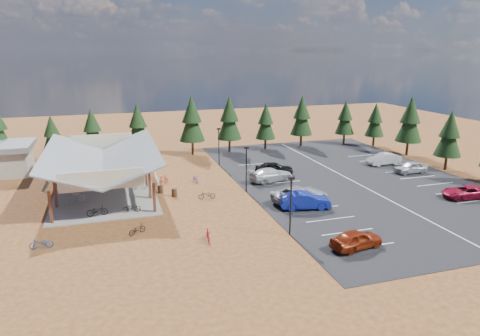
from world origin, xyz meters
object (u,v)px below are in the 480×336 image
bike_3 (77,172)px  bike_4 (132,208)px  trash_bin_1 (160,189)px  car_6 (465,192)px  lamp_post_1 (246,166)px  bike_0 (97,211)px  bike_pavilion (102,158)px  bike_10 (41,243)px  bike_16 (207,195)px  car_9 (384,159)px  bike_7 (127,167)px  trash_bin_0 (174,192)px  car_4 (274,168)px  bike_14 (196,179)px  lamp_post_2 (219,144)px  bike_11 (208,235)px  car_1 (305,201)px  car_2 (300,195)px  car_8 (411,167)px  car_0 (356,239)px  lamp_post_0 (291,202)px  bike_5 (139,185)px  bike_6 (119,182)px  bike_1 (76,197)px  bike_12 (137,229)px  car_3 (271,175)px  bike_15 (163,180)px

bike_3 → bike_4: 15.80m
trash_bin_1 → car_6: car_6 is taller
lamp_post_1 → bike_3: size_ratio=3.04×
bike_0 → car_6: car_6 is taller
bike_pavilion → bike_10: 14.81m
trash_bin_1 → bike_16: (4.44, -3.48, 0.03)m
bike_pavilion → car_9: 36.78m
bike_7 → bike_4: bearing=174.4°
bike_3 → bike_10: (-1.58, -20.49, -0.14)m
car_6 → bike_3: bearing=-108.7°
trash_bin_1 → bike_3: size_ratio=0.53×
trash_bin_0 → car_4: 14.08m
bike_14 → lamp_post_2: bearing=48.7°
bike_11 → car_1: car_1 is taller
trash_bin_1 → car_2: 15.32m
car_8 → car_0: bearing=-47.8°
bike_4 → bike_7: size_ratio=0.93×
lamp_post_0 → car_6: 21.85m
bike_3 → car_2: size_ratio=0.28×
car_8 → bike_pavilion: bearing=-96.5°
lamp_post_1 → car_2: lamp_post_1 is taller
car_4 → bike_3: bearing=83.9°
lamp_post_2 → bike_16: (-4.70, -13.00, -2.50)m
bike_5 → car_4: bearing=-69.1°
bike_7 → car_2: bearing=-141.1°
lamp_post_1 → lamp_post_2: bearing=90.0°
lamp_post_2 → bike_14: (-4.65, -6.78, -2.54)m
car_2 → car_9: 20.37m
bike_6 → car_0: 28.14m
bike_3 → car_8: (40.68, -10.96, 0.17)m
bike_5 → bike_7: bearing=22.6°
trash_bin_0 → bike_0: bike_0 is taller
bike_5 → bike_7: (-0.90, 8.34, 0.01)m
bike_1 → trash_bin_1: bearing=-102.0°
bike_pavilion → trash_bin_1: bearing=-23.2°
bike_pavilion → bike_3: bike_pavilion is taller
bike_0 → bike_10: 7.12m
bike_14 → car_4: 10.13m
bike_0 → car_0: (19.68, -13.12, 0.19)m
bike_1 → bike_16: 13.40m
lamp_post_2 → bike_3: lamp_post_2 is taller
lamp_post_2 → car_1: (3.93, -18.71, -2.11)m
bike_7 → car_0: size_ratio=0.41×
bike_10 → bike_0: bearing=142.8°
lamp_post_2 → car_8: 25.08m
trash_bin_0 → bike_11: 12.08m
bike_12 → car_3: (16.50, 10.91, 0.39)m
trash_bin_1 → car_9: car_9 is taller
bike_7 → car_1: 25.04m
bike_11 → bike_15: bike_11 is taller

